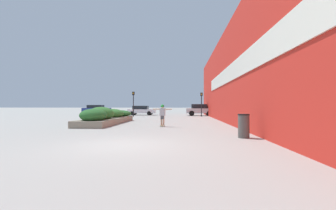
{
  "coord_description": "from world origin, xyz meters",
  "views": [
    {
      "loc": [
        2.16,
        -7.99,
        1.43
      ],
      "look_at": [
        0.29,
        18.8,
        1.51
      ],
      "focal_mm": 24.0,
      "sensor_mm": 36.0,
      "label": 1
    }
  ],
  "objects_px": {
    "skateboarder": "(162,113)",
    "car_center_right": "(142,110)",
    "trash_bin": "(244,126)",
    "traffic_light_right": "(201,100)",
    "car_leftmost": "(96,109)",
    "car_rightmost": "(265,110)",
    "skateboard": "(162,126)",
    "traffic_light_left": "(133,99)",
    "car_center_left": "(200,110)"
  },
  "relations": [
    {
      "from": "skateboard",
      "to": "car_leftmost",
      "type": "xyz_separation_m",
      "value": [
        -13.2,
        21.54,
        0.75
      ]
    },
    {
      "from": "car_rightmost",
      "to": "car_leftmost",
      "type": "bearing_deg",
      "value": 81.65
    },
    {
      "from": "car_leftmost",
      "to": "car_rightmost",
      "type": "xyz_separation_m",
      "value": [
        26.3,
        -3.86,
        -0.06
      ]
    },
    {
      "from": "skateboard",
      "to": "car_center_right",
      "type": "relative_size",
      "value": 0.18
    },
    {
      "from": "car_center_left",
      "to": "traffic_light_left",
      "type": "distance_m",
      "value": 9.6
    },
    {
      "from": "skateboarder",
      "to": "car_leftmost",
      "type": "height_order",
      "value": "car_leftmost"
    },
    {
      "from": "car_leftmost",
      "to": "car_rightmost",
      "type": "distance_m",
      "value": 26.58
    },
    {
      "from": "traffic_light_right",
      "to": "traffic_light_left",
      "type": "bearing_deg",
      "value": -174.47
    },
    {
      "from": "trash_bin",
      "to": "traffic_light_right",
      "type": "height_order",
      "value": "traffic_light_right"
    },
    {
      "from": "car_leftmost",
      "to": "traffic_light_left",
      "type": "height_order",
      "value": "traffic_light_left"
    },
    {
      "from": "skateboard",
      "to": "car_center_left",
      "type": "height_order",
      "value": "car_center_left"
    },
    {
      "from": "skateboard",
      "to": "traffic_light_left",
      "type": "xyz_separation_m",
      "value": [
        -5.08,
        13.52,
        2.16
      ]
    },
    {
      "from": "car_rightmost",
      "to": "traffic_light_left",
      "type": "bearing_deg",
      "value": 102.89
    },
    {
      "from": "skateboarder",
      "to": "car_leftmost",
      "type": "distance_m",
      "value": 25.26
    },
    {
      "from": "skateboarder",
      "to": "traffic_light_right",
      "type": "bearing_deg",
      "value": 83.71
    },
    {
      "from": "skateboard",
      "to": "car_leftmost",
      "type": "distance_m",
      "value": 25.27
    },
    {
      "from": "car_center_left",
      "to": "car_center_right",
      "type": "height_order",
      "value": "car_center_left"
    },
    {
      "from": "trash_bin",
      "to": "traffic_light_left",
      "type": "bearing_deg",
      "value": 116.26
    },
    {
      "from": "trash_bin",
      "to": "car_center_right",
      "type": "bearing_deg",
      "value": 110.99
    },
    {
      "from": "trash_bin",
      "to": "car_center_left",
      "type": "height_order",
      "value": "car_center_left"
    },
    {
      "from": "car_center_left",
      "to": "traffic_light_left",
      "type": "relative_size",
      "value": 1.21
    },
    {
      "from": "car_leftmost",
      "to": "traffic_light_left",
      "type": "distance_m",
      "value": 11.5
    },
    {
      "from": "car_leftmost",
      "to": "traffic_light_left",
      "type": "bearing_deg",
      "value": 45.32
    },
    {
      "from": "skateboarder",
      "to": "car_leftmost",
      "type": "relative_size",
      "value": 0.31
    },
    {
      "from": "traffic_light_left",
      "to": "trash_bin",
      "type": "bearing_deg",
      "value": -63.74
    },
    {
      "from": "traffic_light_left",
      "to": "car_center_left",
      "type": "bearing_deg",
      "value": 21.74
    },
    {
      "from": "skateboarder",
      "to": "trash_bin",
      "type": "relative_size",
      "value": 1.33
    },
    {
      "from": "skateboarder",
      "to": "car_center_right",
      "type": "distance_m",
      "value": 19.14
    },
    {
      "from": "trash_bin",
      "to": "traffic_light_left",
      "type": "xyz_separation_m",
      "value": [
        -9.18,
        18.61,
        1.7
      ]
    },
    {
      "from": "trash_bin",
      "to": "car_center_right",
      "type": "xyz_separation_m",
      "value": [
        -9.05,
        23.59,
        0.21
      ]
    },
    {
      "from": "car_center_left",
      "to": "skateboarder",
      "type": "bearing_deg",
      "value": -12.4
    },
    {
      "from": "skateboard",
      "to": "car_center_right",
      "type": "distance_m",
      "value": 19.15
    },
    {
      "from": "car_center_right",
      "to": "traffic_light_right",
      "type": "relative_size",
      "value": 1.29
    },
    {
      "from": "skateboarder",
      "to": "traffic_light_left",
      "type": "relative_size",
      "value": 0.44
    },
    {
      "from": "trash_bin",
      "to": "car_center_right",
      "type": "height_order",
      "value": "car_center_right"
    },
    {
      "from": "car_center_left",
      "to": "traffic_light_right",
      "type": "xyz_separation_m",
      "value": [
        0.04,
        -2.66,
        1.31
      ]
    },
    {
      "from": "traffic_light_right",
      "to": "skateboarder",
      "type": "bearing_deg",
      "value": -104.74
    },
    {
      "from": "skateboard",
      "to": "trash_bin",
      "type": "height_order",
      "value": "trash_bin"
    },
    {
      "from": "skateboard",
      "to": "trash_bin",
      "type": "bearing_deg",
      "value": -42.74
    },
    {
      "from": "car_center_right",
      "to": "car_rightmost",
      "type": "xyz_separation_m",
      "value": [
        18.05,
        -0.81,
        0.02
      ]
    },
    {
      "from": "skateboarder",
      "to": "traffic_light_left",
      "type": "xyz_separation_m",
      "value": [
        -5.08,
        13.52,
        1.28
      ]
    },
    {
      "from": "trash_bin",
      "to": "skateboarder",
      "type": "bearing_deg",
      "value": 128.81
    },
    {
      "from": "car_leftmost",
      "to": "traffic_light_right",
      "type": "distance_m",
      "value": 18.48
    },
    {
      "from": "skateboarder",
      "to": "traffic_light_right",
      "type": "relative_size",
      "value": 0.45
    },
    {
      "from": "skateboard",
      "to": "car_rightmost",
      "type": "height_order",
      "value": "car_rightmost"
    },
    {
      "from": "trash_bin",
      "to": "car_center_right",
      "type": "relative_size",
      "value": 0.26
    },
    {
      "from": "trash_bin",
      "to": "traffic_light_right",
      "type": "distance_m",
      "value": 19.54
    },
    {
      "from": "car_rightmost",
      "to": "traffic_light_right",
      "type": "height_order",
      "value": "traffic_light_right"
    },
    {
      "from": "skateboarder",
      "to": "car_center_left",
      "type": "relative_size",
      "value": 0.36
    },
    {
      "from": "car_center_right",
      "to": "trash_bin",
      "type": "bearing_deg",
      "value": 20.99
    }
  ]
}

